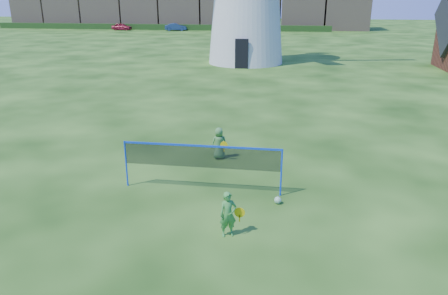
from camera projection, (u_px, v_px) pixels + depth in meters
name	position (u px, v px, depth m)	size (l,w,h in m)	color
ground	(215.00, 198.00, 13.25)	(220.00, 220.00, 0.00)	black
badminton_net	(201.00, 157.00, 13.39)	(5.05, 0.05, 1.55)	blue
player_girl	(228.00, 214.00, 10.99)	(0.68, 0.45, 1.23)	green
player_boy	(219.00, 143.00, 16.28)	(0.71, 0.57, 1.22)	#488540
play_ball	(278.00, 200.00, 12.87)	(0.22, 0.22, 0.22)	green
terraced_houses	(184.00, 7.00, 81.58)	(67.92, 8.40, 8.19)	#9C8568
hedge	(157.00, 27.00, 77.65)	(62.00, 0.80, 1.00)	#193814
car_left	(122.00, 27.00, 76.76)	(1.44, 3.59, 1.22)	maroon
car_right	(176.00, 27.00, 75.84)	(1.33, 3.81, 1.25)	navy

